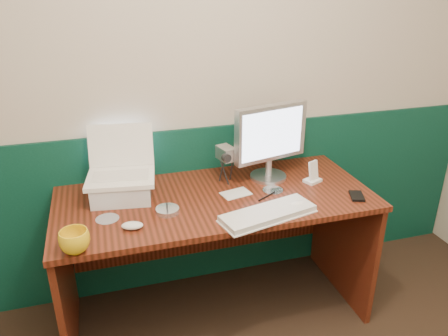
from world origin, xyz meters
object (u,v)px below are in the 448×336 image
object	(u,v)px
monitor	(270,142)
keyboard	(268,214)
laptop	(118,154)
mug	(75,241)
desk	(216,257)
camcorder	(226,163)

from	to	relation	value
monitor	keyboard	distance (m)	0.47
laptop	mug	bearing A→B (deg)	-108.97
laptop	mug	world-z (taller)	laptop
monitor	mug	distance (m)	1.12
desk	camcorder	distance (m)	0.52
laptop	keyboard	bearing A→B (deg)	-23.07
laptop	keyboard	world-z (taller)	laptop
desk	mug	world-z (taller)	mug
keyboard	camcorder	bearing A→B (deg)	87.43
keyboard	mug	world-z (taller)	mug
laptop	camcorder	size ratio (longest dim) A/B	1.52
keyboard	camcorder	world-z (taller)	camcorder
desk	camcorder	xyz separation A→B (m)	(0.10, 0.15, 0.48)
mug	camcorder	size ratio (longest dim) A/B	0.57
desk	keyboard	distance (m)	0.50
monitor	mug	xyz separation A→B (m)	(-1.01, -0.44, -0.16)
laptop	desk	bearing A→B (deg)	-6.16
monitor	camcorder	xyz separation A→B (m)	(-0.24, 0.02, -0.10)
laptop	camcorder	bearing A→B (deg)	11.53
desk	keyboard	size ratio (longest dim) A/B	3.52
desk	monitor	bearing A→B (deg)	21.23
desk	keyboard	world-z (taller)	keyboard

